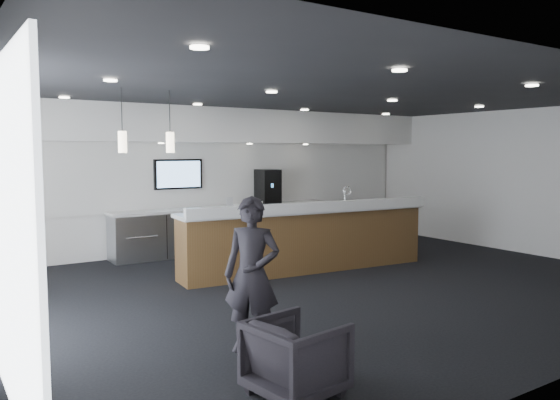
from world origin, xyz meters
TOP-DOWN VIEW (x-y plane):
  - ground at (0.00, 0.00)m, footprint 10.00×10.00m
  - ceiling at (0.00, 0.00)m, footprint 10.00×8.00m
  - back_wall at (0.00, 4.00)m, footprint 10.00×0.02m
  - right_wall at (5.00, 0.00)m, footprint 0.02×8.00m
  - soffit_bulkhead at (0.00, 3.55)m, footprint 10.00×0.90m
  - alcove_panel at (0.00, 3.97)m, footprint 9.80×0.06m
  - back_credenza at (-0.00, 3.64)m, footprint 5.06×0.66m
  - wall_tv at (-1.00, 3.91)m, footprint 1.05×0.08m
  - pendant_left at (-2.40, 0.80)m, footprint 0.12×0.12m
  - pendant_right at (-3.10, 0.80)m, footprint 0.12×0.12m
  - ceiling_can_lights at (0.00, 0.00)m, footprint 7.00×5.00m
  - service_counter at (0.21, 1.06)m, footprint 4.75×1.24m
  - coffee_machine at (1.03, 3.65)m, footprint 0.46×0.58m
  - info_sign_left at (-0.01, 3.54)m, footprint 0.15×0.03m
  - info_sign_right at (0.94, 3.52)m, footprint 0.20×0.03m
  - armchair at (-2.82, -2.92)m, footprint 0.84×0.82m
  - lounge_guest at (-2.60, -1.80)m, footprint 0.70×0.71m
  - cup_0 at (1.22, 3.54)m, footprint 0.09×0.09m
  - cup_1 at (1.08, 3.54)m, footprint 0.13×0.13m
  - cup_2 at (0.94, 3.54)m, footprint 0.11×0.11m
  - cup_3 at (0.80, 3.54)m, footprint 0.12×0.12m
  - cup_4 at (0.66, 3.54)m, footprint 0.12×0.12m

SIDE VIEW (x-z plane):
  - ground at x=0.00m, z-range 0.00..0.00m
  - armchair at x=-2.82m, z-range 0.00..0.68m
  - back_credenza at x=0.00m, z-range 0.00..0.95m
  - service_counter at x=0.21m, z-range -0.17..1.32m
  - lounge_guest at x=-2.60m, z-range 0.00..1.65m
  - cup_0 at x=1.22m, z-range 0.95..1.03m
  - cup_1 at x=1.08m, z-range 0.95..1.03m
  - cup_2 at x=0.94m, z-range 0.95..1.03m
  - cup_3 at x=0.80m, z-range 0.95..1.03m
  - cup_4 at x=0.66m, z-range 0.95..1.03m
  - info_sign_left at x=-0.01m, z-range 0.95..1.15m
  - info_sign_right at x=0.94m, z-range 0.95..1.22m
  - coffee_machine at x=1.03m, z-range 0.95..1.72m
  - back_wall at x=0.00m, z-range 0.00..3.00m
  - right_wall at x=5.00m, z-range 0.00..3.00m
  - alcove_panel at x=0.00m, z-range 0.90..2.30m
  - wall_tv at x=-1.00m, z-range 1.34..1.96m
  - pendant_left at x=-2.40m, z-range 2.10..2.40m
  - pendant_right at x=-3.10m, z-range 2.10..2.40m
  - soffit_bulkhead at x=0.00m, z-range 2.30..3.00m
  - ceiling_can_lights at x=0.00m, z-range 2.96..2.98m
  - ceiling at x=0.00m, z-range 2.99..3.01m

